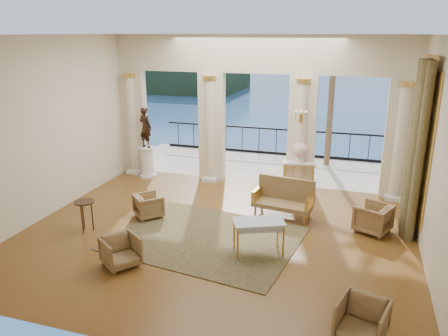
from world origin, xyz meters
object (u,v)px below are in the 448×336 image
(statue, at_px, (145,127))
(armchair_b, at_px, (362,319))
(armchair_a, at_px, (120,250))
(settee, at_px, (284,198))
(console_table, at_px, (299,167))
(side_table, at_px, (85,205))
(pedestal, at_px, (147,162))
(armchair_c, at_px, (373,217))
(armchair_d, at_px, (149,205))
(game_table, at_px, (259,224))

(statue, bearing_deg, armchair_b, 156.86)
(armchair_a, relative_size, armchair_b, 0.95)
(settee, relative_size, statue, 1.21)
(console_table, distance_m, side_table, 6.15)
(pedestal, bearing_deg, armchair_c, -17.19)
(armchair_c, bearing_deg, settee, -73.83)
(armchair_d, xyz_separation_m, game_table, (3.11, -1.01, 0.32))
(armchair_b, height_order, game_table, game_table)
(armchair_b, bearing_deg, armchair_c, 102.69)
(armchair_d, bearing_deg, statue, -19.14)
(armchair_d, height_order, pedestal, pedestal)
(armchair_c, relative_size, console_table, 0.76)
(settee, distance_m, statue, 5.30)
(settee, xyz_separation_m, side_table, (-4.33, -2.30, 0.16))
(armchair_b, xyz_separation_m, console_table, (-1.88, 6.35, 0.38))
(armchair_d, bearing_deg, console_table, -94.35)
(armchair_d, bearing_deg, pedestal, -19.14)
(settee, distance_m, pedestal, 5.17)
(armchair_d, height_order, settee, settee)
(armchair_a, relative_size, armchair_c, 0.92)
(game_table, relative_size, pedestal, 1.21)
(statue, distance_m, console_table, 5.00)
(armchair_c, distance_m, statue, 7.44)
(pedestal, bearing_deg, settee, -21.03)
(armchair_a, xyz_separation_m, armchair_d, (-0.58, 2.39, -0.01))
(armchair_c, distance_m, armchair_d, 5.52)
(armchair_a, xyz_separation_m, console_table, (2.80, 5.46, 0.40))
(settee, xyz_separation_m, game_table, (-0.17, -2.11, 0.17))
(statue, bearing_deg, settee, 178.34)
(armchair_c, height_order, game_table, armchair_c)
(armchair_b, height_order, side_table, side_table)
(armchair_a, bearing_deg, armchair_b, -64.66)
(armchair_a, relative_size, side_table, 0.92)
(settee, height_order, console_table, settee)
(armchair_a, bearing_deg, console_table, 8.90)
(armchair_a, xyz_separation_m, statue, (-2.12, 5.35, 1.30))
(armchair_b, distance_m, side_table, 6.65)
(settee, bearing_deg, armchair_c, -0.25)
(settee, relative_size, console_table, 1.57)
(armchair_a, height_order, armchair_d, armchair_a)
(statue, bearing_deg, armchair_a, 130.96)
(game_table, distance_m, statue, 6.19)
(armchair_b, xyz_separation_m, armchair_d, (-5.26, 3.28, -0.03))
(armchair_d, relative_size, side_table, 0.88)
(console_table, bearing_deg, armchair_d, -147.55)
(pedestal, bearing_deg, game_table, -40.49)
(armchair_d, relative_size, pedestal, 0.66)
(pedestal, relative_size, console_table, 1.00)
(game_table, bearing_deg, armchair_c, 12.79)
(armchair_c, relative_size, pedestal, 0.75)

